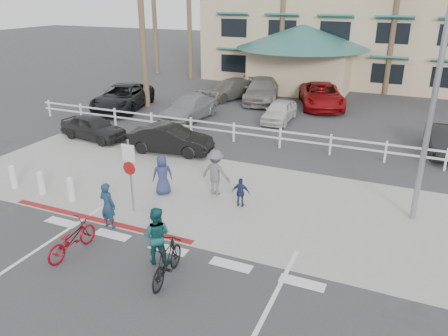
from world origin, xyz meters
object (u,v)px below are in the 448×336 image
at_px(sign_post, 130,173).
at_px(bike_red, 72,239).
at_px(bike_black, 167,261).
at_px(car_white_sedan, 170,139).
at_px(car_red_compact, 93,127).

relative_size(sign_post, bike_red, 1.58).
distance_m(sign_post, bike_black, 4.23).
bearing_deg(bike_black, car_white_sedan, -66.94).
xyz_separation_m(sign_post, bike_red, (-0.10, -2.87, -0.97)).
distance_m(bike_red, car_white_sedan, 8.74).
relative_size(bike_red, car_white_sedan, 0.47).
relative_size(sign_post, car_white_sedan, 0.74).
distance_m(sign_post, bike_red, 3.03).
xyz_separation_m(sign_post, car_red_compact, (-6.41, 5.86, -0.82)).
xyz_separation_m(bike_red, car_red_compact, (-6.31, 8.73, 0.15)).
distance_m(bike_red, bike_black, 3.12).
relative_size(sign_post, car_red_compact, 0.79).
height_order(sign_post, bike_black, sign_post).
bearing_deg(car_red_compact, car_white_sedan, -84.25).
xyz_separation_m(sign_post, car_white_sedan, (-1.82, 5.70, -0.80)).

